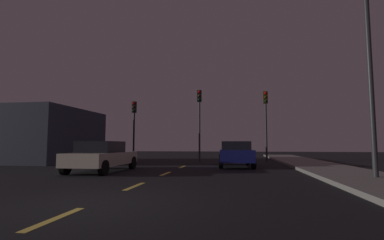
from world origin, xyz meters
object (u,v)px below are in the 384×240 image
object	(u,v)px
traffic_signal_left	(134,119)
car_adjacent_lane	(102,156)
traffic_signal_right	(266,112)
car_stopped_ahead	(235,154)
traffic_signal_center	(199,112)
street_lamp_right	(361,62)

from	to	relation	value
traffic_signal_left	car_adjacent_lane	bearing A→B (deg)	-78.42
traffic_signal_right	car_adjacent_lane	distance (m)	12.53
traffic_signal_left	car_stopped_ahead	size ratio (longest dim) A/B	1.11
traffic_signal_center	car_stopped_ahead	bearing A→B (deg)	-60.11
traffic_signal_left	car_stopped_ahead	bearing A→B (deg)	-30.70
traffic_signal_left	traffic_signal_right	world-z (taller)	traffic_signal_right
traffic_signal_right	traffic_signal_center	bearing A→B (deg)	179.99
traffic_signal_left	street_lamp_right	bearing A→B (deg)	-40.42
car_stopped_ahead	car_adjacent_lane	size ratio (longest dim) A/B	0.95
car_stopped_ahead	traffic_signal_left	bearing A→B (deg)	149.30
car_stopped_ahead	street_lamp_right	distance (m)	8.22
traffic_signal_left	traffic_signal_right	bearing A→B (deg)	0.01
traffic_signal_left	traffic_signal_center	bearing A→B (deg)	0.02
traffic_signal_center	street_lamp_right	bearing A→B (deg)	-55.76
street_lamp_right	traffic_signal_center	bearing A→B (deg)	124.24
traffic_signal_right	traffic_signal_left	bearing A→B (deg)	-179.99
traffic_signal_center	car_stopped_ahead	xyz separation A→B (m)	(2.73, -4.74, -3.04)
traffic_signal_left	traffic_signal_center	xyz separation A→B (m)	(5.26, 0.00, 0.49)
car_stopped_ahead	street_lamp_right	bearing A→B (deg)	-52.57
traffic_signal_left	car_stopped_ahead	world-z (taller)	traffic_signal_left
traffic_signal_right	car_stopped_ahead	world-z (taller)	traffic_signal_right
traffic_signal_center	car_adjacent_lane	size ratio (longest dim) A/B	1.22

